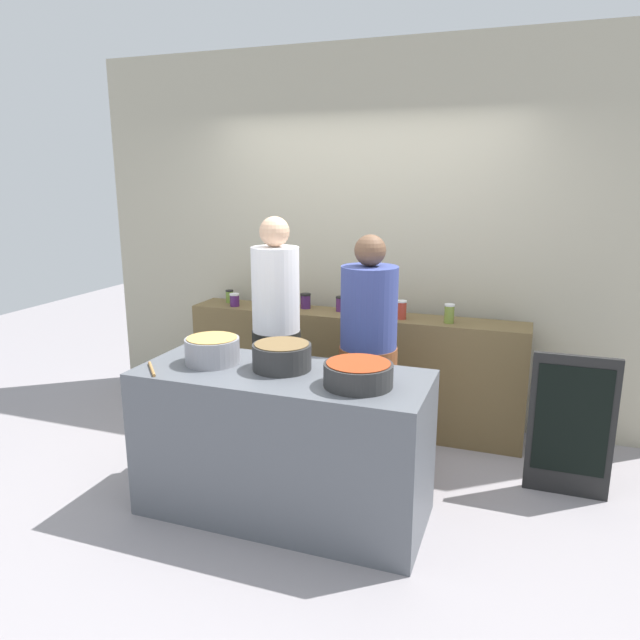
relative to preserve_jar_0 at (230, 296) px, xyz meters
name	(u,v)px	position (x,y,z in m)	size (l,w,h in m)	color
ground	(302,487)	(1.11, -1.14, -0.99)	(12.00, 12.00, 0.00)	gray
storefront_wall	(365,237)	(1.11, 0.31, 0.51)	(4.80, 0.12, 3.00)	#AEA78F
display_shelf	(351,370)	(1.11, -0.04, -0.52)	(2.70, 0.36, 0.93)	brown
prep_table	(283,443)	(1.11, -1.44, -0.54)	(1.70, 0.70, 0.89)	#555A61
preserve_jar_0	(230,296)	(0.00, 0.00, 0.00)	(0.07, 0.07, 0.11)	olive
preserve_jar_1	(235,300)	(0.11, -0.11, 0.00)	(0.08, 0.08, 0.11)	#451D56
preserve_jar_2	(284,301)	(0.53, -0.05, 0.01)	(0.09, 0.09, 0.13)	#D9640A
preserve_jar_3	(306,301)	(0.70, 0.01, 0.01)	(0.09, 0.09, 0.12)	#411F53
preserve_jar_4	(341,304)	(1.00, 0.01, 0.01)	(0.08, 0.08, 0.12)	#4D2259
preserve_jar_5	(370,306)	(1.24, 0.00, 0.01)	(0.09, 0.09, 0.13)	#2B4722
preserve_jar_6	(389,308)	(1.40, -0.04, 0.01)	(0.09, 0.09, 0.14)	brown
preserve_jar_7	(401,310)	(1.51, -0.09, 0.02)	(0.08, 0.08, 0.14)	#AD3627
preserve_jar_8	(449,314)	(1.87, -0.10, 0.02)	(0.08, 0.08, 0.14)	olive
cooking_pot_left	(212,350)	(0.65, -1.42, -0.02)	(0.33, 0.33, 0.16)	gray
cooking_pot_center	(282,356)	(1.09, -1.39, -0.02)	(0.34, 0.34, 0.16)	#2D2D2D
cooking_pot_right	(358,374)	(1.59, -1.51, -0.03)	(0.37, 0.37, 0.13)	#2D2D2D
wooden_spoon	(152,369)	(0.39, -1.67, -0.09)	(0.02, 0.02, 0.25)	#9E703D
cook_with_tongs	(277,352)	(0.78, -0.78, -0.20)	(0.34, 0.34, 1.73)	black
cook_in_cap	(368,369)	(1.44, -0.76, -0.26)	(0.39, 0.39, 1.63)	brown
chalkboard_sign	(571,426)	(2.73, -0.65, -0.52)	(0.51, 0.04, 0.93)	black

